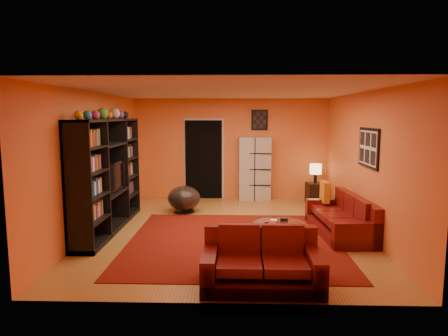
{
  "coord_description": "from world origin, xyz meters",
  "views": [
    {
      "loc": [
        0.13,
        -7.38,
        2.17
      ],
      "look_at": [
        -0.08,
        0.1,
        1.18
      ],
      "focal_mm": 32.0,
      "sensor_mm": 36.0,
      "label": 1
    }
  ],
  "objects_px": {
    "entertainment_unit": "(108,175)",
    "sofa": "(344,219)",
    "side_table": "(315,193)",
    "table_lamp": "(316,170)",
    "storage_cabinet": "(254,169)",
    "tv": "(111,177)",
    "bowl_chair": "(184,198)",
    "loveseat": "(261,262)",
    "coffee_table": "(279,227)"
  },
  "relations": [
    {
      "from": "entertainment_unit",
      "to": "sofa",
      "type": "relative_size",
      "value": 1.48
    },
    {
      "from": "side_table",
      "to": "table_lamp",
      "type": "distance_m",
      "value": 0.59
    },
    {
      "from": "side_table",
      "to": "storage_cabinet",
      "type": "bearing_deg",
      "value": 166.76
    },
    {
      "from": "tv",
      "to": "sofa",
      "type": "relative_size",
      "value": 0.49
    },
    {
      "from": "sofa",
      "to": "side_table",
      "type": "height_order",
      "value": "sofa"
    },
    {
      "from": "entertainment_unit",
      "to": "sofa",
      "type": "xyz_separation_m",
      "value": [
        4.41,
        -0.19,
        -0.76
      ]
    },
    {
      "from": "bowl_chair",
      "to": "entertainment_unit",
      "type": "bearing_deg",
      "value": -132.55
    },
    {
      "from": "bowl_chair",
      "to": "side_table",
      "type": "bearing_deg",
      "value": 19.03
    },
    {
      "from": "entertainment_unit",
      "to": "sofa",
      "type": "height_order",
      "value": "entertainment_unit"
    },
    {
      "from": "sofa",
      "to": "loveseat",
      "type": "distance_m",
      "value": 2.78
    },
    {
      "from": "loveseat",
      "to": "storage_cabinet",
      "type": "relative_size",
      "value": 0.94
    },
    {
      "from": "tv",
      "to": "side_table",
      "type": "height_order",
      "value": "tv"
    },
    {
      "from": "sofa",
      "to": "loveseat",
      "type": "height_order",
      "value": "same"
    },
    {
      "from": "entertainment_unit",
      "to": "coffee_table",
      "type": "relative_size",
      "value": 3.46
    },
    {
      "from": "entertainment_unit",
      "to": "side_table",
      "type": "xyz_separation_m",
      "value": [
        4.39,
        2.45,
        -0.8
      ]
    },
    {
      "from": "entertainment_unit",
      "to": "loveseat",
      "type": "relative_size",
      "value": 1.98
    },
    {
      "from": "entertainment_unit",
      "to": "table_lamp",
      "type": "relative_size",
      "value": 6.31
    },
    {
      "from": "entertainment_unit",
      "to": "storage_cabinet",
      "type": "height_order",
      "value": "entertainment_unit"
    },
    {
      "from": "tv",
      "to": "table_lamp",
      "type": "distance_m",
      "value": 4.98
    },
    {
      "from": "sofa",
      "to": "loveseat",
      "type": "bearing_deg",
      "value": -130.35
    },
    {
      "from": "tv",
      "to": "side_table",
      "type": "xyz_separation_m",
      "value": [
        4.34,
        2.43,
        -0.75
      ]
    },
    {
      "from": "bowl_chair",
      "to": "table_lamp",
      "type": "height_order",
      "value": "table_lamp"
    },
    {
      "from": "coffee_table",
      "to": "storage_cabinet",
      "type": "relative_size",
      "value": 0.54
    },
    {
      "from": "entertainment_unit",
      "to": "side_table",
      "type": "distance_m",
      "value": 5.09
    },
    {
      "from": "sofa",
      "to": "bowl_chair",
      "type": "bearing_deg",
      "value": 150.06
    },
    {
      "from": "entertainment_unit",
      "to": "loveseat",
      "type": "bearing_deg",
      "value": -41.34
    },
    {
      "from": "tv",
      "to": "coffee_table",
      "type": "bearing_deg",
      "value": -110.58
    },
    {
      "from": "sofa",
      "to": "table_lamp",
      "type": "bearing_deg",
      "value": 86.66
    },
    {
      "from": "bowl_chair",
      "to": "table_lamp",
      "type": "bearing_deg",
      "value": 19.03
    },
    {
      "from": "entertainment_unit",
      "to": "coffee_table",
      "type": "distance_m",
      "value": 3.38
    },
    {
      "from": "tv",
      "to": "side_table",
      "type": "distance_m",
      "value": 5.03
    },
    {
      "from": "tv",
      "to": "side_table",
      "type": "bearing_deg",
      "value": -60.77
    },
    {
      "from": "storage_cabinet",
      "to": "table_lamp",
      "type": "distance_m",
      "value": 1.53
    },
    {
      "from": "bowl_chair",
      "to": "table_lamp",
      "type": "distance_m",
      "value": 3.36
    },
    {
      "from": "entertainment_unit",
      "to": "table_lamp",
      "type": "xyz_separation_m",
      "value": [
        4.39,
        2.45,
        -0.21
      ]
    },
    {
      "from": "coffee_table",
      "to": "bowl_chair",
      "type": "xyz_separation_m",
      "value": [
        -1.86,
        2.5,
        -0.07
      ]
    },
    {
      "from": "bowl_chair",
      "to": "side_table",
      "type": "distance_m",
      "value": 3.32
    },
    {
      "from": "storage_cabinet",
      "to": "bowl_chair",
      "type": "xyz_separation_m",
      "value": [
        -1.64,
        -1.43,
        -0.49
      ]
    },
    {
      "from": "side_table",
      "to": "loveseat",
      "type": "bearing_deg",
      "value": -108.66
    },
    {
      "from": "tv",
      "to": "table_lamp",
      "type": "height_order",
      "value": "tv"
    },
    {
      "from": "coffee_table",
      "to": "table_lamp",
      "type": "relative_size",
      "value": 1.82
    },
    {
      "from": "side_table",
      "to": "tv",
      "type": "bearing_deg",
      "value": -150.77
    },
    {
      "from": "tv",
      "to": "table_lamp",
      "type": "bearing_deg",
      "value": -60.77
    },
    {
      "from": "sofa",
      "to": "storage_cabinet",
      "type": "height_order",
      "value": "storage_cabinet"
    },
    {
      "from": "tv",
      "to": "sofa",
      "type": "distance_m",
      "value": 4.42
    },
    {
      "from": "storage_cabinet",
      "to": "bowl_chair",
      "type": "height_order",
      "value": "storage_cabinet"
    },
    {
      "from": "coffee_table",
      "to": "storage_cabinet",
      "type": "bearing_deg",
      "value": 93.23
    },
    {
      "from": "sofa",
      "to": "side_table",
      "type": "xyz_separation_m",
      "value": [
        -0.02,
        2.63,
        -0.04
      ]
    },
    {
      "from": "side_table",
      "to": "table_lamp",
      "type": "relative_size",
      "value": 1.05
    },
    {
      "from": "sofa",
      "to": "table_lamp",
      "type": "xyz_separation_m",
      "value": [
        -0.02,
        2.63,
        0.55
      ]
    }
  ]
}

